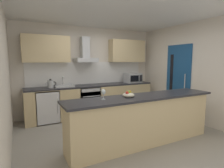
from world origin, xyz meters
TOP-DOWN VIEW (x-y plane):
  - ground at (0.00, 0.00)m, footprint 5.26×4.68m
  - ceiling at (0.00, 0.00)m, footprint 5.26×4.68m
  - wall_back at (0.00, 1.90)m, footprint 5.26×0.12m
  - wall_left at (-2.19, 0.00)m, footprint 0.12×4.68m
  - wall_right at (2.19, 0.00)m, footprint 0.12×4.68m
  - backsplash_tile at (0.00, 1.83)m, footprint 3.62×0.02m
  - counter_back at (0.00, 1.52)m, footprint 3.75×0.60m
  - counter_island at (0.14, -0.70)m, footprint 3.07×0.64m
  - upper_cabinets at (0.00, 1.67)m, footprint 3.70×0.32m
  - side_door at (2.12, 0.30)m, footprint 0.08×0.85m
  - oven at (-0.19, 1.49)m, footprint 0.60×0.62m
  - refrigerator at (-1.32, 1.49)m, footprint 0.58×0.60m
  - microwave at (1.35, 1.46)m, footprint 0.50×0.38m
  - sink at (-0.86, 1.50)m, footprint 0.50×0.40m
  - kettle at (-1.21, 1.46)m, footprint 0.29×0.15m
  - range_hood at (-0.19, 1.62)m, footprint 0.62×0.45m
  - wine_glass at (-0.67, -0.64)m, footprint 0.08×0.08m
  - fruit_bowl at (-0.17, -0.66)m, footprint 0.22×0.22m

SIDE VIEW (x-z plane):
  - ground at x=0.00m, z-range -0.02..0.00m
  - refrigerator at x=-1.32m, z-range 0.00..0.85m
  - counter_back at x=0.00m, z-range 0.00..0.90m
  - oven at x=-0.19m, z-range 0.06..0.86m
  - counter_island at x=0.14m, z-range 0.01..0.95m
  - sink at x=-0.86m, z-range 0.80..1.06m
  - fruit_bowl at x=-0.17m, z-range 0.92..1.05m
  - kettle at x=-1.21m, z-range 0.89..1.13m
  - side_door at x=2.12m, z-range 0.00..2.05m
  - microwave at x=1.35m, z-range 0.90..1.20m
  - wine_glass at x=-0.67m, z-range 0.98..1.16m
  - backsplash_tile at x=0.00m, z-range 0.90..1.56m
  - wall_back at x=0.00m, z-range 0.00..2.60m
  - wall_left at x=-2.19m, z-range 0.00..2.60m
  - wall_right at x=2.19m, z-range 0.00..2.60m
  - range_hood at x=-0.19m, z-range 1.43..2.15m
  - upper_cabinets at x=0.00m, z-range 1.56..2.26m
  - ceiling at x=0.00m, z-range 2.60..2.62m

